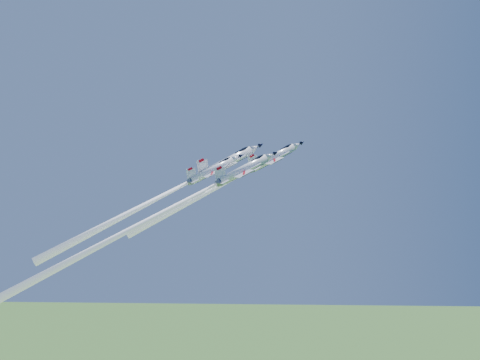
{
  "coord_description": "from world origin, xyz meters",
  "views": [
    {
      "loc": [
        5.91,
        -118.41,
        80.0
      ],
      "look_at": [
        0.0,
        0.0,
        84.74
      ],
      "focal_mm": 40.0,
      "sensor_mm": 36.0,
      "label": 1
    }
  ],
  "objects_px": {
    "jet_lead": "(225,183)",
    "jet_right": "(156,216)",
    "jet_left": "(162,196)",
    "jet_slot": "(160,198)"
  },
  "relations": [
    {
      "from": "jet_lead",
      "to": "jet_right",
      "type": "relative_size",
      "value": 0.75
    },
    {
      "from": "jet_left",
      "to": "jet_lead",
      "type": "bearing_deg",
      "value": 64.71
    },
    {
      "from": "jet_right",
      "to": "jet_slot",
      "type": "bearing_deg",
      "value": 160.86
    },
    {
      "from": "jet_lead",
      "to": "jet_right",
      "type": "distance_m",
      "value": 18.48
    },
    {
      "from": "jet_right",
      "to": "jet_slot",
      "type": "xyz_separation_m",
      "value": [
        -0.33,
        5.74,
        3.75
      ]
    },
    {
      "from": "jet_left",
      "to": "jet_right",
      "type": "bearing_deg",
      "value": -17.29
    },
    {
      "from": "jet_left",
      "to": "jet_slot",
      "type": "xyz_separation_m",
      "value": [
        0.74,
        -6.13,
        -0.4
      ]
    },
    {
      "from": "jet_left",
      "to": "jet_slot",
      "type": "height_order",
      "value": "jet_left"
    },
    {
      "from": "jet_left",
      "to": "jet_right",
      "type": "distance_m",
      "value": 12.62
    },
    {
      "from": "jet_right",
      "to": "jet_lead",
      "type": "bearing_deg",
      "value": 108.21
    }
  ]
}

